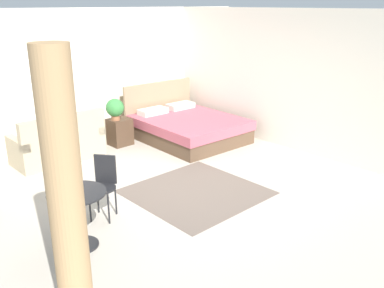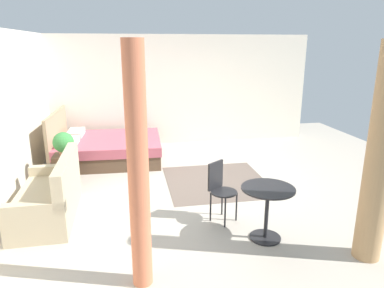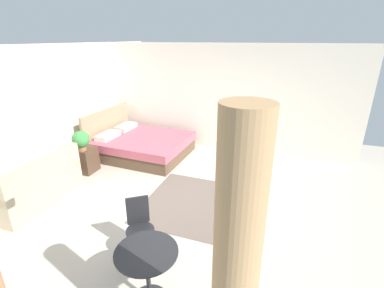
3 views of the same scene
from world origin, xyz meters
name	(u,v)px [view 3 (image 3 of 3)]	position (x,y,z in m)	size (l,w,h in m)	color
ground_plane	(185,203)	(0.00, 0.00, -0.01)	(8.69, 9.45, 0.02)	#B2A899
wall_back	(35,115)	(0.00, 3.23, 1.33)	(8.69, 0.12, 2.67)	silver
wall_right	(225,99)	(2.84, 0.00, 1.33)	(0.12, 6.45, 2.67)	silver
area_rug	(196,203)	(0.02, -0.19, 0.00)	(1.84, 1.80, 0.01)	#66564C
bed	(141,144)	(1.68, 1.84, 0.27)	(1.87, 2.23, 1.08)	brown
couch	(36,188)	(-0.88, 2.50, 0.30)	(1.58, 0.77, 0.90)	tan
nightstand	(86,160)	(0.43, 2.49, 0.27)	(0.42, 0.38, 0.54)	#473323
potted_plant	(81,140)	(0.33, 2.47, 0.79)	(0.36, 0.36, 0.43)	#935B3D
balcony_table	(147,267)	(-2.00, -0.34, 0.49)	(0.67, 0.67, 0.70)	black
cafe_chair_near_window	(139,222)	(-1.38, 0.12, 0.51)	(0.52, 0.52, 0.85)	black
curtain_left	(235,286)	(-2.59, -1.36, 1.24)	(0.31, 0.31, 2.48)	tan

